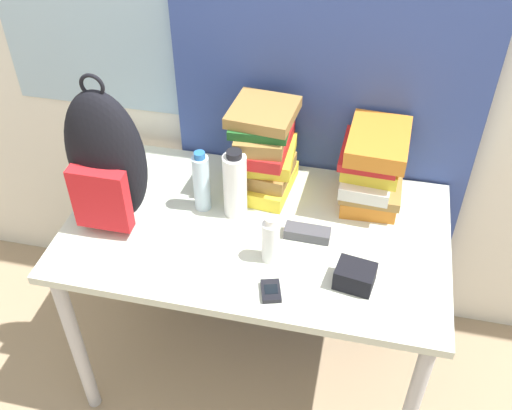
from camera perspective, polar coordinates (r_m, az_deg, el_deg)
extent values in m
cube|color=silver|center=(2.12, 2.80, 15.85)|extent=(6.00, 0.05, 2.50)
cube|color=#9EBCD1|center=(2.21, -11.11, 17.67)|extent=(1.10, 0.01, 0.80)
cube|color=#384C93|center=(2.05, 7.05, 14.71)|extent=(1.09, 0.04, 2.50)
cube|color=beige|center=(2.02, 0.00, -2.47)|extent=(1.28, 0.75, 0.03)
cylinder|color=#B2B2B7|center=(2.28, -16.69, -12.66)|extent=(0.05, 0.05, 0.74)
cylinder|color=#B2B2B7|center=(2.11, 14.48, -18.38)|extent=(0.05, 0.05, 0.74)
cylinder|color=#B2B2B7|center=(2.65, -10.89, -2.04)|extent=(0.05, 0.05, 0.74)
cylinder|color=#B2B2B7|center=(2.51, 14.85, -5.96)|extent=(0.05, 0.05, 0.74)
ellipsoid|color=black|center=(1.96, -14.04, 4.32)|extent=(0.26, 0.14, 0.49)
cube|color=red|center=(1.95, -14.56, 0.54)|extent=(0.18, 0.05, 0.22)
torus|color=black|center=(1.82, -15.35, 10.90)|extent=(0.08, 0.01, 0.08)
cube|color=yellow|center=(2.15, 0.63, 2.26)|extent=(0.22, 0.26, 0.06)
cube|color=olive|center=(2.12, 0.59, 3.46)|extent=(0.22, 0.22, 0.05)
cube|color=yellow|center=(2.10, 0.79, 4.88)|extent=(0.22, 0.24, 0.05)
cube|color=red|center=(2.06, 0.92, 5.87)|extent=(0.16, 0.28, 0.05)
cube|color=olive|center=(2.03, 0.53, 6.89)|extent=(0.18, 0.26, 0.05)
cube|color=#1E5623|center=(2.01, 0.52, 7.93)|extent=(0.20, 0.22, 0.03)
cube|color=olive|center=(2.00, 0.71, 8.83)|extent=(0.23, 0.23, 0.04)
cube|color=orange|center=(2.14, 10.66, 1.12)|extent=(0.20, 0.25, 0.06)
cube|color=olive|center=(2.11, 10.97, 2.03)|extent=(0.20, 0.24, 0.03)
cube|color=silver|center=(2.08, 10.68, 2.95)|extent=(0.18, 0.29, 0.05)
cube|color=yellow|center=(2.05, 11.04, 3.93)|extent=(0.20, 0.21, 0.05)
cube|color=red|center=(2.03, 10.82, 5.03)|extent=(0.19, 0.25, 0.03)
cube|color=orange|center=(2.01, 11.61, 5.97)|extent=(0.21, 0.28, 0.06)
cylinder|color=silver|center=(2.03, -5.20, 2.08)|extent=(0.06, 0.06, 0.21)
cylinder|color=#286BB7|center=(1.96, -5.40, 4.73)|extent=(0.04, 0.04, 0.02)
cylinder|color=white|center=(1.99, -2.01, 1.86)|extent=(0.08, 0.08, 0.23)
cylinder|color=black|center=(1.92, -2.10, 4.84)|extent=(0.05, 0.05, 0.02)
cylinder|color=white|center=(1.86, 1.40, -3.48)|extent=(0.06, 0.06, 0.15)
cylinder|color=white|center=(1.80, 1.44, -1.55)|extent=(0.04, 0.04, 0.02)
cube|color=black|center=(1.80, 1.43, -8.19)|extent=(0.08, 0.10, 0.02)
cube|color=black|center=(1.80, 1.43, -8.01)|extent=(0.05, 0.05, 0.00)
cube|color=#47474C|center=(1.97, 4.91, -2.67)|extent=(0.15, 0.06, 0.04)
cube|color=black|center=(1.83, 9.40, -6.69)|extent=(0.13, 0.11, 0.07)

